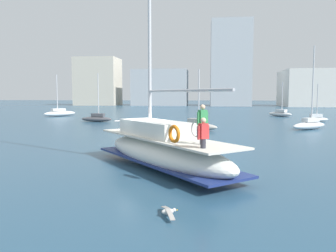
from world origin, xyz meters
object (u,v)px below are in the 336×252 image
(moored_cutter_left, at_px, (315,119))
(seagull, at_px, (168,211))
(moored_ketch_distant, at_px, (97,118))
(moored_sloop_far, at_px, (60,113))
(moored_catamaran, at_px, (309,124))
(moored_cutter_right, at_px, (280,113))
(main_sailboat, at_px, (162,149))
(moored_sloop_near, at_px, (196,125))

(moored_cutter_left, distance_m, seagull, 38.09)
(moored_ketch_distant, bearing_deg, moored_sloop_far, 133.64)
(moored_catamaran, distance_m, moored_cutter_right, 20.71)
(main_sailboat, relative_size, moored_catamaran, 1.57)
(moored_cutter_left, height_order, moored_ketch_distant, moored_ketch_distant)
(main_sailboat, distance_m, moored_cutter_right, 42.05)
(moored_sloop_far, height_order, moored_cutter_right, moored_sloop_far)
(main_sailboat, height_order, moored_ketch_distant, main_sailboat)
(main_sailboat, bearing_deg, moored_cutter_left, 61.24)
(main_sailboat, bearing_deg, moored_ketch_distant, 114.75)
(moored_sloop_far, xyz_separation_m, seagull, (22.53, -42.20, -0.40))
(moored_catamaran, height_order, seagull, moored_catamaran)
(moored_cutter_left, bearing_deg, moored_ketch_distant, -174.02)
(moored_catamaran, bearing_deg, seagull, -114.03)
(moored_ketch_distant, bearing_deg, seagull, -68.05)
(moored_cutter_left, bearing_deg, moored_sloop_far, 169.20)
(main_sailboat, bearing_deg, moored_catamaran, 57.22)
(main_sailboat, distance_m, moored_sloop_near, 17.01)
(moored_sloop_far, distance_m, moored_cutter_right, 35.59)
(moored_catamaran, xyz_separation_m, seagull, (-11.27, -25.27, -0.39))
(main_sailboat, relative_size, moored_cutter_right, 2.35)
(moored_sloop_near, xyz_separation_m, moored_sloop_far, (-22.56, 19.01, 0.06))
(moored_cutter_left, relative_size, moored_ketch_distant, 0.78)
(moored_ketch_distant, relative_size, seagull, 5.58)
(main_sailboat, height_order, seagull, main_sailboat)
(moored_catamaran, relative_size, moored_ketch_distant, 1.33)
(moored_sloop_near, xyz_separation_m, moored_cutter_right, (12.84, 22.72, -0.01))
(moored_sloop_near, relative_size, moored_sloop_far, 0.88)
(moored_sloop_near, distance_m, moored_catamaran, 11.43)
(moored_sloop_far, bearing_deg, moored_catamaran, -26.61)
(moored_sloop_far, relative_size, moored_cutter_left, 1.39)
(main_sailboat, xyz_separation_m, seagull, (1.00, -6.21, -0.75))
(moored_cutter_right, xyz_separation_m, seagull, (-12.86, -45.91, -0.33))
(moored_sloop_far, relative_size, moored_ketch_distant, 1.08)
(moored_cutter_left, height_order, seagull, moored_cutter_left)
(main_sailboat, xyz_separation_m, moored_cutter_right, (13.86, 39.70, -0.42))
(moored_sloop_far, relative_size, seagull, 6.03)
(moored_sloop_near, xyz_separation_m, seagull, (-0.02, -23.19, -0.34))
(moored_cutter_left, xyz_separation_m, seagull, (-14.84, -35.08, -0.27))
(seagull, bearing_deg, moored_cutter_left, 67.07)
(main_sailboat, xyz_separation_m, moored_catamaran, (12.27, 19.05, -0.36))
(moored_ketch_distant, bearing_deg, main_sailboat, -65.25)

